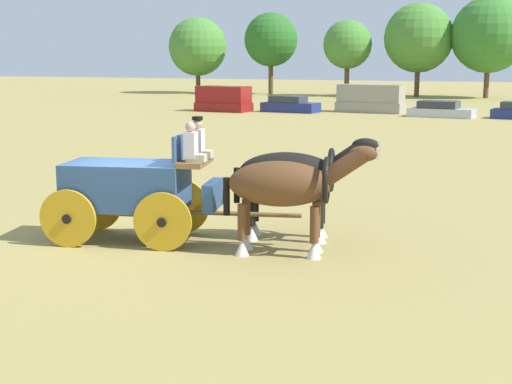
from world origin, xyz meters
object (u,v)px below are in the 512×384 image
Objects in this scene: parked_vehicle_b at (290,105)px; parked_vehicle_d at (441,110)px; show_wagon at (134,187)px; draft_horse_off at (286,187)px; parked_vehicle_a at (223,99)px; draft_horse_near at (293,176)px; parked_vehicle_c at (371,99)px.

parked_vehicle_b reaches higher than parked_vehicle_d.
show_wagon reaches higher than parked_vehicle_b.
draft_horse_off is 0.74× the size of parked_vehicle_a.
parked_vehicle_a is at bearing -178.18° from parked_vehicle_d.
draft_horse_off is at bearing -78.16° from draft_horse_near.
show_wagon is 37.28m from parked_vehicle_d.
draft_horse_near is at bearing -71.71° from parked_vehicle_b.
parked_vehicle_b is at bearing 108.29° from draft_horse_near.
draft_horse_off is (3.55, 0.08, 0.22)m from show_wagon.
show_wagon reaches higher than draft_horse_near.
draft_horse_near is 0.75× the size of parked_vehicle_a.
draft_horse_near reaches higher than parked_vehicle_a.
draft_horse_near is 38.43m from parked_vehicle_b.
draft_horse_near is 1.30m from draft_horse_off.
show_wagon is at bearing -178.79° from draft_horse_off.
parked_vehicle_b is (-12.32, 37.75, -0.91)m from draft_horse_off.
parked_vehicle_a reaches higher than parked_vehicle_b.
draft_horse_near is 35.89m from parked_vehicle_d.
parked_vehicle_b is 10.99m from parked_vehicle_d.
parked_vehicle_c reaches higher than parked_vehicle_b.
draft_horse_near is 38.76m from parked_vehicle_c.
show_wagon is at bearing -76.94° from parked_vehicle_b.
parked_vehicle_d is at bearing -23.93° from parked_vehicle_c.
parked_vehicle_c is (-6.42, 38.23, -0.46)m from draft_horse_near.
draft_horse_near is at bearing -64.45° from parked_vehicle_a.
show_wagon is 1.34× the size of parked_vehicle_a.
draft_horse_off is 37.17m from parked_vehicle_d.
parked_vehicle_a is at bearing -166.92° from parked_vehicle_b.
draft_horse_off is at bearing 1.21° from show_wagon.
draft_horse_near reaches higher than parked_vehicle_c.
parked_vehicle_a is 0.83× the size of parked_vehicle_c.
parked_vehicle_a is 4.99m from parked_vehicle_b.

